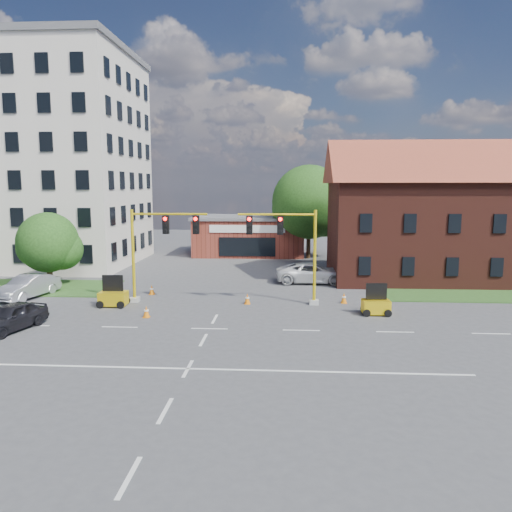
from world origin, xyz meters
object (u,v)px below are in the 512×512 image
trailer_west (113,297)px  pickup_white (313,273)px  signal_mast_west (157,244)px  sedan_dark (10,317)px  trailer_east (376,305)px  signal_mast_east (289,245)px

trailer_west → pickup_white: size_ratio=0.34×
signal_mast_west → sedan_dark: (-6.29, -6.97, -3.17)m
trailer_west → sedan_dark: (-3.65, -5.66, 0.13)m
trailer_west → trailer_east: (16.59, -1.07, -0.04)m
trailer_east → sedan_dark: trailer_east is taller
signal_mast_east → trailer_east: (5.24, -2.37, -3.35)m
signal_mast_west → trailer_west: bearing=-153.7°
signal_mast_west → trailer_west: signal_mast_west is taller
signal_mast_east → sedan_dark: (-15.00, -6.97, -3.17)m
trailer_east → pickup_white: 10.25m
trailer_west → pickup_white: (13.27, 8.62, 0.19)m
trailer_east → pickup_white: (-3.32, 9.69, 0.23)m
signal_mast_east → trailer_west: 11.89m
trailer_east → signal_mast_east: bearing=152.3°
trailer_west → sedan_dark: 6.74m
pickup_white → sedan_dark: 22.14m
signal_mast_east → sedan_dark: bearing=-155.1°
trailer_east → pickup_white: trailer_east is taller
pickup_white → trailer_east: bearing=-160.4°
trailer_west → signal_mast_west: bearing=24.7°
pickup_white → sedan_dark: pickup_white is taller
pickup_white → sedan_dark: size_ratio=1.33×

